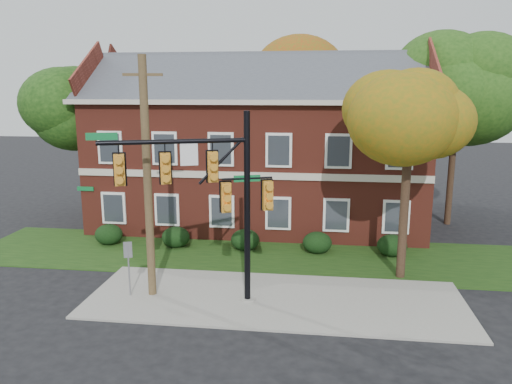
# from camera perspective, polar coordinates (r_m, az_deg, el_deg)

# --- Properties ---
(ground) EXTENTS (120.00, 120.00, 0.00)m
(ground) POSITION_cam_1_polar(r_m,az_deg,el_deg) (18.23, 1.89, -13.54)
(ground) COLOR black
(ground) RESTS_ON ground
(sidewalk) EXTENTS (14.00, 5.00, 0.08)m
(sidewalk) POSITION_cam_1_polar(r_m,az_deg,el_deg) (19.12, 2.19, -12.16)
(sidewalk) COLOR gray
(sidewalk) RESTS_ON ground
(grass_strip) EXTENTS (30.00, 6.00, 0.04)m
(grass_strip) POSITION_cam_1_polar(r_m,az_deg,el_deg) (23.77, 3.32, -7.33)
(grass_strip) COLOR #193811
(grass_strip) RESTS_ON ground
(apartment_building) EXTENTS (18.80, 8.80, 9.74)m
(apartment_building) POSITION_cam_1_polar(r_m,az_deg,el_deg) (28.71, 0.31, 6.19)
(apartment_building) COLOR maroon
(apartment_building) RESTS_ON ground
(hedge_far_left) EXTENTS (1.40, 1.26, 1.05)m
(hedge_far_left) POSITION_cam_1_polar(r_m,az_deg,el_deg) (26.42, -16.48, -4.68)
(hedge_far_left) COLOR black
(hedge_far_left) RESTS_ON ground
(hedge_left) EXTENTS (1.40, 1.26, 1.05)m
(hedge_left) POSITION_cam_1_polar(r_m,az_deg,el_deg) (25.23, -9.16, -5.11)
(hedge_left) COLOR black
(hedge_left) RESTS_ON ground
(hedge_center) EXTENTS (1.40, 1.26, 1.05)m
(hedge_center) POSITION_cam_1_polar(r_m,az_deg,el_deg) (24.48, -1.24, -5.49)
(hedge_center) COLOR black
(hedge_center) RESTS_ON ground
(hedge_right) EXTENTS (1.40, 1.26, 1.05)m
(hedge_right) POSITION_cam_1_polar(r_m,az_deg,el_deg) (24.22, 7.01, -5.77)
(hedge_right) COLOR black
(hedge_right) RESTS_ON ground
(hedge_far_right) EXTENTS (1.40, 1.26, 1.05)m
(hedge_far_right) POSITION_cam_1_polar(r_m,az_deg,el_deg) (24.46, 15.28, -5.93)
(hedge_far_right) COLOR black
(hedge_far_right) RESTS_ON ground
(tree_near_right) EXTENTS (4.50, 4.25, 8.58)m
(tree_near_right) POSITION_cam_1_polar(r_m,az_deg,el_deg) (20.63, 17.87, 8.10)
(tree_near_right) COLOR black
(tree_near_right) RESTS_ON ground
(tree_left_rear) EXTENTS (5.40, 5.10, 8.88)m
(tree_left_rear) POSITION_cam_1_polar(r_m,az_deg,el_deg) (30.33, -18.78, 9.08)
(tree_left_rear) COLOR black
(tree_left_rear) RESTS_ON ground
(tree_right_rear) EXTENTS (6.30, 5.95, 10.62)m
(tree_right_rear) POSITION_cam_1_polar(r_m,az_deg,el_deg) (30.23, 22.81, 11.52)
(tree_right_rear) COLOR black
(tree_right_rear) RESTS_ON ground
(tree_far_rear) EXTENTS (6.84, 6.46, 11.52)m
(tree_far_rear) POSITION_cam_1_polar(r_m,az_deg,el_deg) (36.28, 4.06, 13.43)
(tree_far_rear) COLOR black
(tree_far_rear) RESTS_ON ground
(traffic_signal) EXTENTS (5.99, 2.29, 7.04)m
(traffic_signal) POSITION_cam_1_polar(r_m,az_deg,el_deg) (17.43, -5.11, 0.40)
(traffic_signal) COLOR gray
(traffic_signal) RESTS_ON ground
(utility_pole) EXTENTS (1.39, 0.37, 8.96)m
(utility_pole) POSITION_cam_1_polar(r_m,az_deg,el_deg) (18.62, -12.30, 1.45)
(utility_pole) COLOR #4D3C24
(utility_pole) RESTS_ON ground
(sign_post) EXTENTS (0.31, 0.13, 2.19)m
(sign_post) POSITION_cam_1_polar(r_m,az_deg,el_deg) (19.46, -14.38, -7.52)
(sign_post) COLOR slate
(sign_post) RESTS_ON ground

